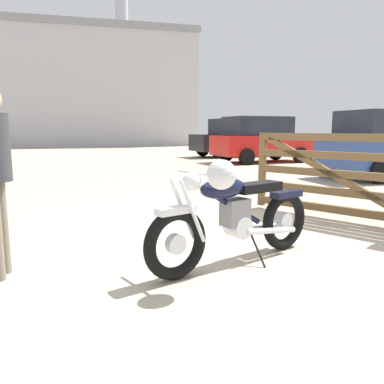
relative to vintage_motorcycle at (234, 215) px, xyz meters
The scene contains 6 objects.
ground_plane 0.64m from the vintage_motorcycle, 78.03° to the left, with size 80.00×80.00×0.00m, color tan.
vintage_motorcycle is the anchor object (origin of this frame).
timber_gate 2.54m from the vintage_motorcycle, 24.32° to the left, with size 1.33×2.29×1.60m.
pale_sedan_back 11.96m from the vintage_motorcycle, 59.92° to the left, with size 4.00×2.02×1.78m.
dark_sedan_left 15.04m from the vintage_motorcycle, 64.90° to the left, with size 4.04×2.10×1.78m.
industrial_building 32.83m from the vintage_motorcycle, 91.72° to the left, with size 21.93×14.42×20.02m.
Camera 1 is at (-1.64, -3.68, 1.31)m, focal length 36.08 mm.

